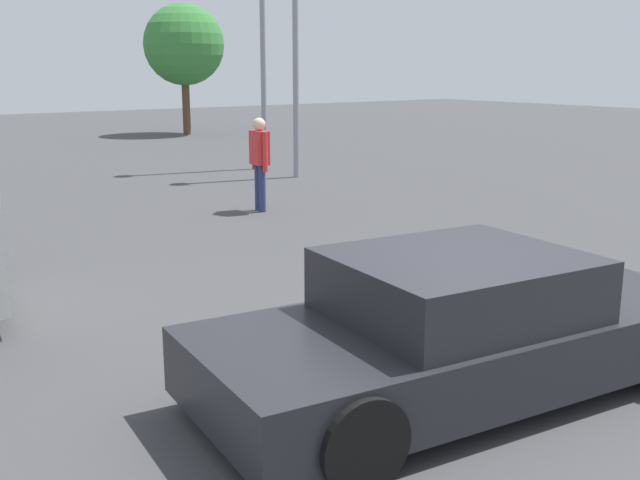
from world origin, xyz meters
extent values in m
plane|color=#424244|center=(0.00, 0.00, 0.00)|extent=(80.00, 80.00, 0.00)
cube|color=#232328|center=(-0.09, 0.00, 0.42)|extent=(4.65, 2.23, 0.52)
cube|color=#232328|center=(-0.19, 0.01, 0.92)|extent=(2.05, 1.81, 0.49)
cube|color=slate|center=(0.70, -0.09, 0.92)|extent=(0.22, 1.49, 0.41)
cube|color=slate|center=(-1.08, 0.11, 0.92)|extent=(0.22, 1.49, 0.41)
cylinder|color=black|center=(1.53, 0.66, 0.32)|extent=(0.66, 0.29, 0.64)
cylinder|color=black|center=(-1.53, 0.99, 0.32)|extent=(0.66, 0.29, 0.64)
cylinder|color=black|center=(-1.71, -0.66, 0.32)|extent=(0.66, 0.29, 0.64)
ellipsoid|color=beige|center=(2.67, 1.03, 0.25)|extent=(0.49, 0.43, 0.23)
sphere|color=beige|center=(2.45, 1.18, 0.32)|extent=(0.19, 0.19, 0.19)
sphere|color=beige|center=(2.40, 1.21, 0.31)|extent=(0.08, 0.08, 0.08)
cylinder|color=beige|center=(2.52, 1.05, 0.08)|extent=(0.06, 0.06, 0.15)
cylinder|color=beige|center=(2.60, 1.16, 0.08)|extent=(0.06, 0.06, 0.15)
cylinder|color=beige|center=(2.75, 0.90, 0.08)|extent=(0.06, 0.06, 0.15)
cylinder|color=beige|center=(2.82, 1.01, 0.08)|extent=(0.06, 0.06, 0.15)
sphere|color=beige|center=(2.89, 0.89, 0.29)|extent=(0.11, 0.11, 0.11)
cylinder|color=navy|center=(2.71, 7.79, 0.43)|extent=(0.13, 0.13, 0.86)
cylinder|color=navy|center=(2.69, 7.62, 0.43)|extent=(0.13, 0.13, 0.86)
cube|color=red|center=(2.70, 7.71, 1.17)|extent=(0.29, 0.43, 0.61)
cylinder|color=red|center=(2.73, 7.94, 1.11)|extent=(0.09, 0.09, 0.72)
cylinder|color=red|center=(2.67, 7.47, 1.11)|extent=(0.09, 0.09, 0.72)
sphere|color=beige|center=(2.70, 7.71, 1.59)|extent=(0.23, 0.23, 0.23)
cylinder|color=gray|center=(5.91, 12.69, 3.63)|extent=(0.14, 0.14, 7.25)
cylinder|color=gray|center=(5.69, 10.91, 2.83)|extent=(0.14, 0.14, 5.65)
cylinder|color=brown|center=(8.80, 23.05, 1.13)|extent=(0.30, 0.30, 2.25)
sphere|color=#387F38|center=(8.80, 23.05, 3.40)|extent=(3.07, 3.07, 3.07)
camera|label=1|loc=(-4.45, -4.00, 2.62)|focal=42.34mm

